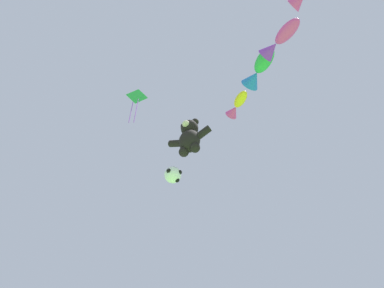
{
  "coord_description": "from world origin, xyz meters",
  "views": [
    {
      "loc": [
        4.85,
        -0.58,
        1.8
      ],
      "look_at": [
        1.29,
        6.27,
        10.48
      ],
      "focal_mm": 28.0,
      "sensor_mm": 36.0,
      "label": 1
    }
  ],
  "objects": [
    {
      "name": "teddy_bear_kite",
      "position": [
        0.79,
        6.99,
        11.94
      ],
      "size": [
        2.12,
        0.93,
        2.15
      ],
      "color": "black"
    },
    {
      "name": "soccer_ball_kite",
      "position": [
        -0.05,
        7.15,
        10.15
      ],
      "size": [
        0.78,
        0.77,
        0.71
      ],
      "color": "white"
    },
    {
      "name": "fish_kite_goldfin",
      "position": [
        2.82,
        8.48,
        14.98
      ],
      "size": [
        1.62,
        1.5,
        0.66
      ],
      "color": "yellow"
    },
    {
      "name": "fish_kite_emerald",
      "position": [
        4.5,
        7.32,
        15.47
      ],
      "size": [
        2.22,
        2.08,
        0.94
      ],
      "color": "green"
    },
    {
      "name": "fish_kite_magenta",
      "position": [
        5.78,
        5.95,
        14.72
      ],
      "size": [
        2.12,
        1.56,
        0.77
      ],
      "color": "#E53F9E"
    },
    {
      "name": "diamond_kite",
      "position": [
        -1.71,
        5.73,
        15.05
      ],
      "size": [
        0.94,
        0.72,
        2.85
      ],
      "color": "green"
    }
  ]
}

